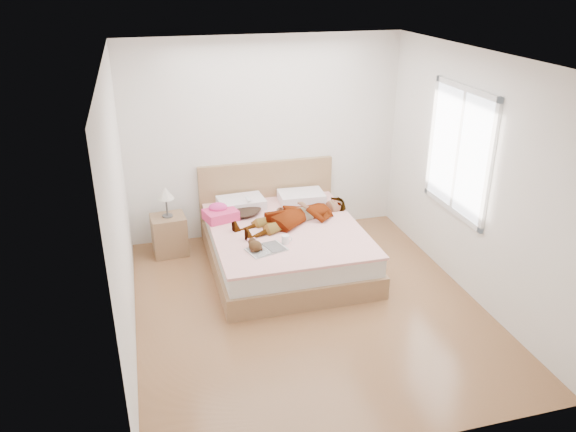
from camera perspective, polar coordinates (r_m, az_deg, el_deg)
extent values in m
plane|color=brown|center=(6.09, 2.10, -9.19)|extent=(4.00, 4.00, 0.00)
imported|color=white|center=(6.78, 0.74, 0.37)|extent=(1.67, 1.08, 0.22)
ellipsoid|color=black|center=(7.09, -4.69, 0.82)|extent=(0.59, 0.68, 0.09)
cube|color=silver|center=(7.00, -4.09, 1.76)|extent=(0.07, 0.10, 0.05)
plane|color=white|center=(5.15, 2.54, 15.79)|extent=(4.00, 4.00, 0.00)
plane|color=silver|center=(7.32, -2.35, 7.85)|extent=(3.60, 0.00, 3.60)
plane|color=silver|center=(3.83, 11.23, -8.55)|extent=(3.60, 0.00, 3.60)
plane|color=white|center=(5.28, -16.71, 0.27)|extent=(0.00, 4.00, 4.00)
plane|color=white|center=(6.24, 18.34, 3.71)|extent=(0.00, 4.00, 4.00)
cube|color=white|center=(6.40, 16.97, 6.30)|extent=(0.02, 1.10, 1.30)
cube|color=silver|center=(5.94, 19.80, 4.58)|extent=(0.04, 0.06, 1.42)
cube|color=silver|center=(6.88, 14.50, 7.77)|extent=(0.04, 0.06, 1.42)
cube|color=silver|center=(6.63, 16.27, 0.70)|extent=(0.04, 1.22, 0.06)
cube|color=silver|center=(6.24, 17.72, 12.24)|extent=(0.04, 1.22, 0.06)
cube|color=silver|center=(6.40, 16.94, 6.29)|extent=(0.03, 0.04, 1.30)
cube|color=olive|center=(6.81, -0.22, -4.05)|extent=(1.78, 2.08, 0.26)
cube|color=silver|center=(6.70, -0.22, -2.24)|extent=(1.70, 2.00, 0.22)
cube|color=white|center=(6.65, -0.22, -1.28)|extent=(1.74, 2.04, 0.03)
cube|color=olive|center=(7.55, -2.18, 1.92)|extent=(1.80, 0.07, 1.00)
cube|color=silver|center=(7.18, -4.78, 1.32)|extent=(0.61, 0.44, 0.13)
cube|color=white|center=(7.35, 1.36, 1.95)|extent=(0.60, 0.43, 0.13)
cube|color=#EE4062|center=(6.87, -6.85, 0.12)|extent=(0.45, 0.39, 0.12)
ellipsoid|color=#E23D90|center=(6.88, -7.13, 0.88)|extent=(0.25, 0.20, 0.11)
cube|color=silver|center=(6.12, -2.20, -3.42)|extent=(0.47, 0.38, 0.01)
cube|color=white|center=(6.08, -3.08, -3.58)|extent=(0.27, 0.32, 0.02)
cube|color=black|center=(6.17, -1.34, -3.10)|extent=(0.27, 0.32, 0.02)
cylinder|color=white|center=(6.25, -0.27, -2.39)|extent=(0.10, 0.10, 0.10)
torus|color=white|center=(6.25, 0.14, -2.34)|extent=(0.07, 0.02, 0.07)
cylinder|color=black|center=(6.23, -0.27, -2.07)|extent=(0.08, 0.08, 0.00)
ellipsoid|color=#321F0D|center=(6.08, -3.34, -3.07)|extent=(0.17, 0.19, 0.12)
ellipsoid|color=#F2E8C9|center=(6.06, -3.29, -3.04)|extent=(0.09, 0.10, 0.06)
sphere|color=black|center=(6.15, -3.66, -2.64)|extent=(0.09, 0.09, 0.09)
sphere|color=pink|center=(6.16, -4.05, -2.43)|extent=(0.03, 0.03, 0.03)
sphere|color=pink|center=(6.18, -3.47, -2.32)|extent=(0.03, 0.03, 0.03)
ellipsoid|color=black|center=(6.04, -3.66, -3.55)|extent=(0.04, 0.06, 0.03)
ellipsoid|color=#311B0D|center=(6.08, -2.74, -3.36)|extent=(0.04, 0.06, 0.03)
cube|color=brown|center=(7.21, -11.96, -1.88)|extent=(0.44, 0.40, 0.51)
cylinder|color=#464646|center=(7.10, -12.14, 0.02)|extent=(0.14, 0.14, 0.02)
cylinder|color=#484848|center=(7.05, -12.23, 0.98)|extent=(0.02, 0.02, 0.26)
cone|color=silver|center=(6.98, -12.35, 2.29)|extent=(0.22, 0.22, 0.15)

